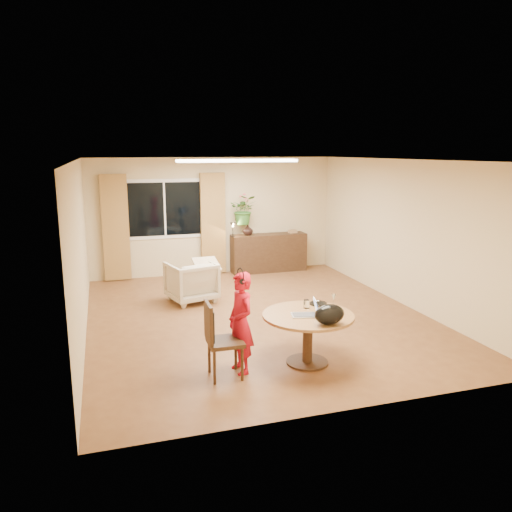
{
  "coord_description": "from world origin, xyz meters",
  "views": [
    {
      "loc": [
        -2.4,
        -7.66,
        2.75
      ],
      "look_at": [
        -0.09,
        -0.2,
        1.09
      ],
      "focal_mm": 35.0,
      "sensor_mm": 36.0,
      "label": 1
    }
  ],
  "objects_px": {
    "child": "(241,323)",
    "sideboard": "(269,253)",
    "dining_table": "(308,325)",
    "armchair": "(191,281)",
    "dining_chair": "(225,340)"
  },
  "relations": [
    {
      "from": "child",
      "to": "sideboard",
      "type": "xyz_separation_m",
      "value": [
        2.05,
        4.98,
        -0.21
      ]
    },
    {
      "from": "dining_table",
      "to": "armchair",
      "type": "relative_size",
      "value": 1.45
    },
    {
      "from": "dining_table",
      "to": "sideboard",
      "type": "distance_m",
      "value": 5.13
    },
    {
      "from": "dining_chair",
      "to": "armchair",
      "type": "height_order",
      "value": "dining_chair"
    },
    {
      "from": "dining_chair",
      "to": "child",
      "type": "bearing_deg",
      "value": 23.67
    },
    {
      "from": "armchair",
      "to": "sideboard",
      "type": "distance_m",
      "value": 2.78
    },
    {
      "from": "sideboard",
      "to": "dining_table",
      "type": "bearing_deg",
      "value": -102.92
    },
    {
      "from": "dining_table",
      "to": "sideboard",
      "type": "height_order",
      "value": "sideboard"
    },
    {
      "from": "dining_table",
      "to": "sideboard",
      "type": "xyz_separation_m",
      "value": [
        1.15,
        5.0,
        -0.1
      ]
    },
    {
      "from": "dining_table",
      "to": "child",
      "type": "height_order",
      "value": "child"
    },
    {
      "from": "dining_table",
      "to": "dining_chair",
      "type": "bearing_deg",
      "value": -176.56
    },
    {
      "from": "dining_chair",
      "to": "armchair",
      "type": "relative_size",
      "value": 1.17
    },
    {
      "from": "child",
      "to": "armchair",
      "type": "height_order",
      "value": "child"
    },
    {
      "from": "dining_chair",
      "to": "child",
      "type": "distance_m",
      "value": 0.29
    },
    {
      "from": "child",
      "to": "armchair",
      "type": "relative_size",
      "value": 1.56
    }
  ]
}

